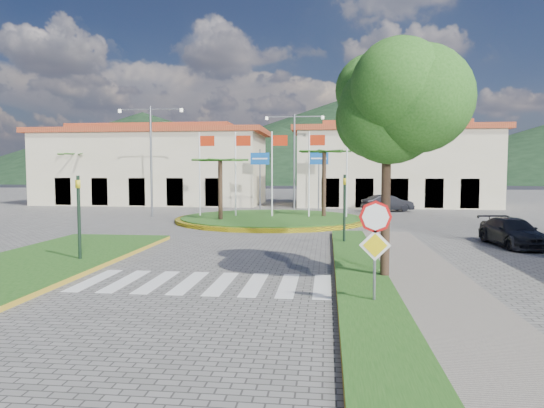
# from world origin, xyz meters

# --- Properties ---
(ground) EXTENTS (160.00, 160.00, 0.00)m
(ground) POSITION_xyz_m (0.00, 0.00, 0.00)
(ground) COLOR #625F5C
(ground) RESTS_ON ground
(sidewalk_right) EXTENTS (4.00, 28.00, 0.15)m
(sidewalk_right) POSITION_xyz_m (6.00, 2.00, 0.07)
(sidewalk_right) COLOR gray
(sidewalk_right) RESTS_ON ground
(verge_right) EXTENTS (1.60, 28.00, 0.18)m
(verge_right) POSITION_xyz_m (4.80, 2.00, 0.09)
(verge_right) COLOR #1E4D16
(verge_right) RESTS_ON ground
(median_left) EXTENTS (5.00, 14.00, 0.18)m
(median_left) POSITION_xyz_m (-6.50, 6.00, 0.09)
(median_left) COLOR #1E4D16
(median_left) RESTS_ON ground
(crosswalk) EXTENTS (8.00, 3.00, 0.01)m
(crosswalk) POSITION_xyz_m (0.00, 4.00, 0.01)
(crosswalk) COLOR silver
(crosswalk) RESTS_ON ground
(roundabout_island) EXTENTS (12.70, 12.70, 6.00)m
(roundabout_island) POSITION_xyz_m (0.00, 22.00, 0.17)
(roundabout_island) COLOR yellow
(roundabout_island) RESTS_ON ground
(stop_sign) EXTENTS (0.80, 0.11, 2.65)m
(stop_sign) POSITION_xyz_m (4.90, 1.96, 1.79)
(stop_sign) COLOR slate
(stop_sign) RESTS_ON ground
(deciduous_tree) EXTENTS (3.60, 3.60, 6.80)m
(deciduous_tree) POSITION_xyz_m (5.50, 5.00, 5.18)
(deciduous_tree) COLOR black
(deciduous_tree) RESTS_ON ground
(traffic_light_left) EXTENTS (0.15, 0.18, 3.20)m
(traffic_light_left) POSITION_xyz_m (-5.20, 6.50, 1.94)
(traffic_light_left) COLOR black
(traffic_light_left) RESTS_ON ground
(traffic_light_right) EXTENTS (0.15, 0.18, 3.20)m
(traffic_light_right) POSITION_xyz_m (4.50, 12.00, 1.94)
(traffic_light_right) COLOR black
(traffic_light_right) RESTS_ON ground
(traffic_light_far) EXTENTS (0.18, 0.15, 3.20)m
(traffic_light_far) POSITION_xyz_m (8.00, 26.00, 1.94)
(traffic_light_far) COLOR black
(traffic_light_far) RESTS_ON ground
(direction_sign_west) EXTENTS (1.60, 0.14, 5.20)m
(direction_sign_west) POSITION_xyz_m (-2.00, 30.97, 3.53)
(direction_sign_west) COLOR slate
(direction_sign_west) RESTS_ON ground
(direction_sign_east) EXTENTS (1.60, 0.14, 5.20)m
(direction_sign_east) POSITION_xyz_m (3.00, 30.97, 3.53)
(direction_sign_east) COLOR slate
(direction_sign_east) RESTS_ON ground
(street_lamp_centre) EXTENTS (4.80, 0.16, 8.00)m
(street_lamp_centre) POSITION_xyz_m (1.00, 30.00, 4.50)
(street_lamp_centre) COLOR slate
(street_lamp_centre) RESTS_ON ground
(street_lamp_west) EXTENTS (4.80, 0.16, 8.00)m
(street_lamp_west) POSITION_xyz_m (-9.00, 24.00, 4.50)
(street_lamp_west) COLOR slate
(street_lamp_west) RESTS_ON ground
(building_left) EXTENTS (23.32, 9.54, 8.05)m
(building_left) POSITION_xyz_m (-14.00, 38.00, 3.90)
(building_left) COLOR beige
(building_left) RESTS_ON ground
(building_right) EXTENTS (19.08, 9.54, 8.05)m
(building_right) POSITION_xyz_m (10.00, 38.00, 3.90)
(building_right) COLOR beige
(building_right) RESTS_ON ground
(hill_far_west) EXTENTS (140.00, 140.00, 22.00)m
(hill_far_west) POSITION_xyz_m (-55.00, 140.00, 11.00)
(hill_far_west) COLOR black
(hill_far_west) RESTS_ON ground
(hill_far_mid) EXTENTS (180.00, 180.00, 30.00)m
(hill_far_mid) POSITION_xyz_m (15.00, 160.00, 15.00)
(hill_far_mid) COLOR black
(hill_far_mid) RESTS_ON ground
(hill_near_back) EXTENTS (110.00, 110.00, 16.00)m
(hill_near_back) POSITION_xyz_m (-10.00, 130.00, 8.00)
(hill_near_back) COLOR black
(hill_near_back) RESTS_ON ground
(white_van) EXTENTS (4.23, 2.28, 1.13)m
(white_van) POSITION_xyz_m (-6.73, 35.60, 0.56)
(white_van) COLOR white
(white_van) RESTS_ON ground
(car_dark_a) EXTENTS (3.76, 2.29, 1.20)m
(car_dark_a) POSITION_xyz_m (-7.37, 36.29, 0.60)
(car_dark_a) COLOR black
(car_dark_a) RESTS_ON ground
(car_dark_b) EXTENTS (4.41, 2.73, 1.37)m
(car_dark_b) POSITION_xyz_m (8.70, 30.74, 0.69)
(car_dark_b) COLOR black
(car_dark_b) RESTS_ON ground
(car_side_right) EXTENTS (2.18, 4.44, 1.24)m
(car_side_right) POSITION_xyz_m (12.00, 12.62, 0.62)
(car_side_right) COLOR black
(car_side_right) RESTS_ON ground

